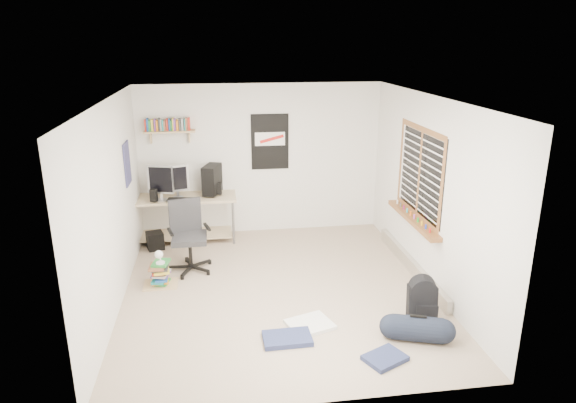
{
  "coord_description": "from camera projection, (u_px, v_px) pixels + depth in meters",
  "views": [
    {
      "loc": [
        -0.75,
        -6.07,
        3.19
      ],
      "look_at": [
        0.2,
        0.47,
        1.07
      ],
      "focal_mm": 32.0,
      "sensor_mm": 36.0,
      "label": 1
    }
  ],
  "objects": [
    {
      "name": "right_wall",
      "position": [
        430.0,
        193.0,
        6.69
      ],
      "size": [
        0.01,
        4.5,
        2.5
      ],
      "primitive_type": "cube",
      "color": "silver",
      "rests_on": "ground"
    },
    {
      "name": "desk_lamp",
      "position": [
        160.0,
        259.0,
        6.8
      ],
      "size": [
        0.19,
        0.23,
        0.2
      ],
      "primitive_type": "cube",
      "rotation": [
        0.0,
        0.0,
        -0.39
      ],
      "color": "silver",
      "rests_on": "book_stack"
    },
    {
      "name": "poster_left_wall",
      "position": [
        127.0,
        164.0,
        7.2
      ],
      "size": [
        0.02,
        0.42,
        0.6
      ],
      "primitive_type": "cube",
      "color": "navy",
      "rests_on": "left_wall"
    },
    {
      "name": "monitor_left",
      "position": [
        161.0,
        185.0,
        7.95
      ],
      "size": [
        0.42,
        0.21,
        0.45
      ],
      "primitive_type": "cube",
      "rotation": [
        0.0,
        0.0,
        -0.29
      ],
      "color": "#B2B3B8",
      "rests_on": "desk"
    },
    {
      "name": "keyboard",
      "position": [
        182.0,
        199.0,
        7.97
      ],
      "size": [
        0.46,
        0.22,
        0.02
      ],
      "primitive_type": "cube",
      "rotation": [
        0.0,
        0.0,
        -0.15
      ],
      "color": "black",
      "rests_on": "desk"
    },
    {
      "name": "desk",
      "position": [
        184.0,
        218.0,
        8.39
      ],
      "size": [
        1.8,
        1.0,
        0.78
      ],
      "primitive_type": "cube",
      "rotation": [
        0.0,
        0.0,
        0.16
      ],
      "color": "tan",
      "rests_on": "floor"
    },
    {
      "name": "monitor_right",
      "position": [
        177.0,
        184.0,
        8.08
      ],
      "size": [
        0.39,
        0.2,
        0.41
      ],
      "primitive_type": "cube",
      "rotation": [
        0.0,
        0.0,
        0.31
      ],
      "color": "#ADAEB3",
      "rests_on": "desk"
    },
    {
      "name": "ceiling",
      "position": [
        277.0,
        98.0,
        6.04
      ],
      "size": [
        4.0,
        4.5,
        0.01
      ],
      "primitive_type": "cube",
      "color": "white",
      "rests_on": "ground"
    },
    {
      "name": "book_stack",
      "position": [
        160.0,
        275.0,
        6.89
      ],
      "size": [
        0.49,
        0.41,
        0.33
      ],
      "primitive_type": "cube",
      "rotation": [
        0.0,
        0.0,
        -0.04
      ],
      "color": "brown",
      "rests_on": "floor"
    },
    {
      "name": "tshirt",
      "position": [
        310.0,
        324.0,
        5.94
      ],
      "size": [
        0.6,
        0.55,
        0.04
      ],
      "primitive_type": "cube",
      "rotation": [
        0.0,
        0.0,
        0.33
      ],
      "color": "silver",
      "rests_on": "floor"
    },
    {
      "name": "jeans_a",
      "position": [
        287.0,
        338.0,
        5.64
      ],
      "size": [
        0.54,
        0.35,
        0.06
      ],
      "primitive_type": "cube",
      "rotation": [
        0.0,
        0.0,
        0.02
      ],
      "color": "navy",
      "rests_on": "floor"
    },
    {
      "name": "window",
      "position": [
        419.0,
        173.0,
        6.91
      ],
      "size": [
        0.1,
        1.5,
        1.26
      ],
      "primitive_type": "cube",
      "color": "brown",
      "rests_on": "right_wall"
    },
    {
      "name": "pc_tower",
      "position": [
        212.0,
        179.0,
        8.26
      ],
      "size": [
        0.34,
        0.48,
        0.46
      ],
      "primitive_type": "cube",
      "rotation": [
        0.0,
        0.0,
        -0.32
      ],
      "color": "black",
      "rests_on": "desk"
    },
    {
      "name": "office_chair",
      "position": [
        189.0,
        238.0,
        7.23
      ],
      "size": [
        0.81,
        0.81,
        1.02
      ],
      "primitive_type": "cube",
      "rotation": [
        0.0,
        0.0,
        0.25
      ],
      "color": "#262629",
      "rests_on": "floor"
    },
    {
      "name": "back_wall",
      "position": [
        261.0,
        160.0,
        8.54
      ],
      "size": [
        4.0,
        0.01,
        2.5
      ],
      "primitive_type": "cube",
      "color": "silver",
      "rests_on": "ground"
    },
    {
      "name": "baseboard_heater",
      "position": [
        411.0,
        265.0,
        7.32
      ],
      "size": [
        0.08,
        2.5,
        0.18
      ],
      "primitive_type": "cube",
      "color": "#B7B2A8",
      "rests_on": "floor"
    },
    {
      "name": "jeans_b",
      "position": [
        385.0,
        358.0,
        5.3
      ],
      "size": [
        0.51,
        0.46,
        0.05
      ],
      "primitive_type": "cube",
      "rotation": [
        0.0,
        0.0,
        0.46
      ],
      "color": "#222A4D",
      "rests_on": "floor"
    },
    {
      "name": "duffel_bag",
      "position": [
        417.0,
        329.0,
        5.63
      ],
      "size": [
        0.36,
        0.36,
        0.55
      ],
      "primitive_type": "cylinder",
      "rotation": [
        0.0,
        0.0,
        -0.33
      ],
      "color": "black",
      "rests_on": "floor"
    },
    {
      "name": "left_wall",
      "position": [
        112.0,
        207.0,
        6.14
      ],
      "size": [
        0.01,
        4.5,
        2.5
      ],
      "primitive_type": "cube",
      "color": "silver",
      "rests_on": "ground"
    },
    {
      "name": "subwoofer",
      "position": [
        155.0,
        241.0,
        8.07
      ],
      "size": [
        0.31,
        0.31,
        0.27
      ],
      "primitive_type": "cube",
      "rotation": [
        0.0,
        0.0,
        0.3
      ],
      "color": "black",
      "rests_on": "floor"
    },
    {
      "name": "poster_back_wall",
      "position": [
        270.0,
        142.0,
        8.45
      ],
      "size": [
        0.62,
        0.03,
        0.92
      ],
      "primitive_type": "cube",
      "color": "black",
      "rests_on": "back_wall"
    },
    {
      "name": "wall_shelf",
      "position": [
        170.0,
        131.0,
        8.08
      ],
      "size": [
        0.8,
        0.22,
        0.24
      ],
      "primitive_type": "cube",
      "color": "tan",
      "rests_on": "back_wall"
    },
    {
      "name": "backpack",
      "position": [
        422.0,
        304.0,
        6.03
      ],
      "size": [
        0.38,
        0.33,
        0.44
      ],
      "primitive_type": "cube",
      "rotation": [
        0.0,
        0.0,
        -0.21
      ],
      "color": "black",
      "rests_on": "floor"
    },
    {
      "name": "speaker_right",
      "position": [
        219.0,
        188.0,
        8.25
      ],
      "size": [
        0.11,
        0.11,
        0.19
      ],
      "primitive_type": "cube",
      "rotation": [
        0.0,
        0.0,
        -0.14
      ],
      "color": "black",
      "rests_on": "desk"
    },
    {
      "name": "speaker_left",
      "position": [
        154.0,
        195.0,
        7.89
      ],
      "size": [
        0.12,
        0.12,
        0.19
      ],
      "primitive_type": "cube",
      "rotation": [
        0.0,
        0.0,
        -0.32
      ],
      "color": "black",
      "rests_on": "desk"
    },
    {
      "name": "floor",
      "position": [
        278.0,
        290.0,
        6.8
      ],
      "size": [
        4.0,
        4.5,
        0.01
      ],
      "primitive_type": "cube",
      "color": "gray",
      "rests_on": "ground"
    }
  ]
}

